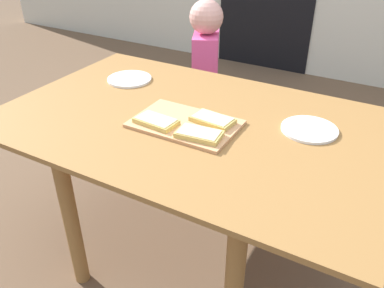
{
  "coord_description": "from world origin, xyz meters",
  "views": [
    {
      "loc": [
        0.65,
        -1.15,
        1.4
      ],
      "look_at": [
        0.0,
        0.0,
        0.6
      ],
      "focal_mm": 37.5,
      "sensor_mm": 36.0,
      "label": 1
    }
  ],
  "objects_px": {
    "pizza_slice_near_left": "(156,121)",
    "dining_table": "(192,145)",
    "child_left": "(205,70)",
    "cutting_board": "(185,124)",
    "pizza_slice_far_right": "(213,119)",
    "plate_white_left": "(129,79)",
    "pizza_slice_near_right": "(199,134)",
    "plate_white_right": "(309,129)"
  },
  "relations": [
    {
      "from": "pizza_slice_near_right",
      "to": "pizza_slice_near_left",
      "type": "bearing_deg",
      "value": 178.0
    },
    {
      "from": "pizza_slice_near_right",
      "to": "dining_table",
      "type": "bearing_deg",
      "value": 128.9
    },
    {
      "from": "pizza_slice_near_left",
      "to": "child_left",
      "type": "distance_m",
      "value": 0.99
    },
    {
      "from": "pizza_slice_near_right",
      "to": "plate_white_left",
      "type": "distance_m",
      "value": 0.61
    },
    {
      "from": "dining_table",
      "to": "plate_white_left",
      "type": "relative_size",
      "value": 7.28
    },
    {
      "from": "pizza_slice_near_right",
      "to": "pizza_slice_far_right",
      "type": "bearing_deg",
      "value": 93.44
    },
    {
      "from": "pizza_slice_near_left",
      "to": "child_left",
      "type": "relative_size",
      "value": 0.17
    },
    {
      "from": "cutting_board",
      "to": "pizza_slice_near_left",
      "type": "xyz_separation_m",
      "value": [
        -0.09,
        -0.06,
        0.02
      ]
    },
    {
      "from": "pizza_slice_near_right",
      "to": "child_left",
      "type": "bearing_deg",
      "value": 116.44
    },
    {
      "from": "plate_white_right",
      "to": "plate_white_left",
      "type": "distance_m",
      "value": 0.84
    },
    {
      "from": "pizza_slice_near_left",
      "to": "pizza_slice_far_right",
      "type": "relative_size",
      "value": 0.99
    },
    {
      "from": "plate_white_left",
      "to": "child_left",
      "type": "bearing_deg",
      "value": 84.21
    },
    {
      "from": "pizza_slice_near_left",
      "to": "pizza_slice_far_right",
      "type": "distance_m",
      "value": 0.2
    },
    {
      "from": "cutting_board",
      "to": "pizza_slice_far_right",
      "type": "bearing_deg",
      "value": 31.91
    },
    {
      "from": "pizza_slice_far_right",
      "to": "plate_white_right",
      "type": "bearing_deg",
      "value": 22.1
    },
    {
      "from": "plate_white_left",
      "to": "pizza_slice_far_right",
      "type": "bearing_deg",
      "value": -20.32
    },
    {
      "from": "pizza_slice_near_right",
      "to": "plate_white_left",
      "type": "xyz_separation_m",
      "value": [
        -0.53,
        0.31,
        -0.02
      ]
    },
    {
      "from": "cutting_board",
      "to": "plate_white_left",
      "type": "xyz_separation_m",
      "value": [
        -0.44,
        0.25,
        -0.0
      ]
    },
    {
      "from": "plate_white_right",
      "to": "pizza_slice_near_right",
      "type": "bearing_deg",
      "value": -141.54
    },
    {
      "from": "cutting_board",
      "to": "pizza_slice_far_right",
      "type": "xyz_separation_m",
      "value": [
        0.08,
        0.05,
        0.02
      ]
    },
    {
      "from": "plate_white_left",
      "to": "child_left",
      "type": "height_order",
      "value": "child_left"
    },
    {
      "from": "plate_white_left",
      "to": "dining_table",
      "type": "bearing_deg",
      "value": -24.19
    },
    {
      "from": "dining_table",
      "to": "plate_white_left",
      "type": "distance_m",
      "value": 0.49
    },
    {
      "from": "dining_table",
      "to": "pizza_slice_far_right",
      "type": "xyz_separation_m",
      "value": [
        0.09,
        0.0,
        0.13
      ]
    },
    {
      "from": "pizza_slice_far_right",
      "to": "child_left",
      "type": "bearing_deg",
      "value": 119.25
    },
    {
      "from": "pizza_slice_far_right",
      "to": "pizza_slice_near_left",
      "type": "bearing_deg",
      "value": -147.05
    },
    {
      "from": "dining_table",
      "to": "child_left",
      "type": "xyz_separation_m",
      "value": [
        -0.37,
        0.82,
        -0.04
      ]
    },
    {
      "from": "pizza_slice_near_right",
      "to": "plate_white_right",
      "type": "relative_size",
      "value": 0.81
    },
    {
      "from": "pizza_slice_far_right",
      "to": "child_left",
      "type": "xyz_separation_m",
      "value": [
        -0.46,
        0.82,
        -0.17
      ]
    },
    {
      "from": "pizza_slice_near_left",
      "to": "dining_table",
      "type": "bearing_deg",
      "value": 51.55
    },
    {
      "from": "pizza_slice_near_left",
      "to": "plate_white_left",
      "type": "xyz_separation_m",
      "value": [
        -0.35,
        0.3,
        -0.02
      ]
    },
    {
      "from": "pizza_slice_near_left",
      "to": "plate_white_right",
      "type": "relative_size",
      "value": 0.8
    },
    {
      "from": "cutting_board",
      "to": "child_left",
      "type": "distance_m",
      "value": 0.96
    },
    {
      "from": "dining_table",
      "to": "pizza_slice_near_left",
      "type": "relative_size",
      "value": 9.04
    },
    {
      "from": "cutting_board",
      "to": "child_left",
      "type": "height_order",
      "value": "child_left"
    },
    {
      "from": "pizza_slice_near_left",
      "to": "pizza_slice_near_right",
      "type": "xyz_separation_m",
      "value": [
        0.18,
        -0.01,
        0.0
      ]
    },
    {
      "from": "dining_table",
      "to": "pizza_slice_far_right",
      "type": "bearing_deg",
      "value": 1.87
    },
    {
      "from": "pizza_slice_near_right",
      "to": "child_left",
      "type": "distance_m",
      "value": 1.06
    },
    {
      "from": "pizza_slice_near_right",
      "to": "plate_white_left",
      "type": "height_order",
      "value": "pizza_slice_near_right"
    },
    {
      "from": "pizza_slice_near_left",
      "to": "plate_white_left",
      "type": "height_order",
      "value": "pizza_slice_near_left"
    },
    {
      "from": "cutting_board",
      "to": "plate_white_left",
      "type": "bearing_deg",
      "value": 150.6
    },
    {
      "from": "dining_table",
      "to": "pizza_slice_far_right",
      "type": "relative_size",
      "value": 8.97
    }
  ]
}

